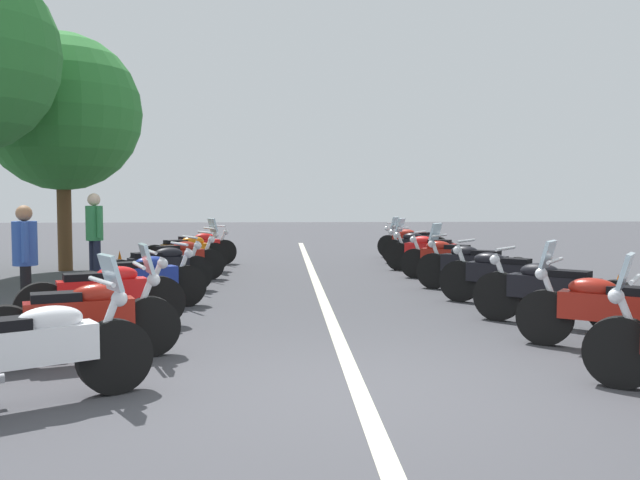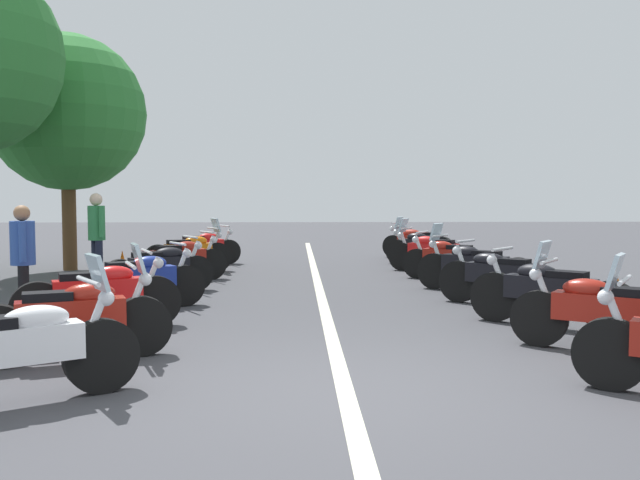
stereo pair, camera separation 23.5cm
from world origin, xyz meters
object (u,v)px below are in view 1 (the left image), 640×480
at_px(motorcycle_right_row_2, 551,291).
at_px(motorcycle_right_row_4, 472,265).
at_px(motorcycle_right_row_8, 412,242).
at_px(traffic_cone_1, 120,266).
at_px(motorcycle_left_row_4, 160,268).
at_px(motorcycle_right_row_3, 499,276).
at_px(motorcycle_left_row_3, 141,280).
at_px(motorcycle_left_row_7, 199,247).
at_px(motorcycle_right_row_1, 606,310).
at_px(motorcycle_left_row_1, 83,318).
at_px(bystander_0, 95,232).
at_px(traffic_cone_0, 618,297).
at_px(bystander_1, 25,255).
at_px(motorcycle_right_row_7, 418,246).
at_px(motorcycle_right_row_5, 446,258).
at_px(roadside_tree_2, 62,113).
at_px(motorcycle_left_row_2, 104,295).
at_px(motorcycle_right_row_6, 429,251).
at_px(motorcycle_left_row_5, 178,259).
at_px(motorcycle_left_row_0, 32,350).
at_px(motorcycle_left_row_6, 186,252).

distance_m(motorcycle_right_row_2, motorcycle_right_row_4, 3.32).
xyz_separation_m(motorcycle_right_row_8, traffic_cone_1, (-4.54, 6.87, -0.16)).
xyz_separation_m(motorcycle_left_row_4, motorcycle_right_row_3, (-1.59, -5.53, 0.01)).
distance_m(motorcycle_left_row_3, motorcycle_left_row_7, 6.72).
bearing_deg(motorcycle_right_row_1, motorcycle_left_row_1, 37.80).
height_order(motorcycle_left_row_1, motorcycle_right_row_3, motorcycle_left_row_1).
bearing_deg(bystander_0, traffic_cone_1, 34.44).
height_order(traffic_cone_0, bystander_1, bystander_1).
xyz_separation_m(motorcycle_right_row_3, motorcycle_right_row_7, (6.48, -0.03, -0.01)).
bearing_deg(motorcycle_right_row_8, motorcycle_right_row_2, 124.74).
bearing_deg(motorcycle_right_row_7, traffic_cone_0, 128.90).
bearing_deg(motorcycle_right_row_4, motorcycle_left_row_4, 36.31).
bearing_deg(motorcycle_right_row_5, roadside_tree_2, 17.25).
distance_m(motorcycle_right_row_1, motorcycle_right_row_3, 3.22).
bearing_deg(motorcycle_left_row_2, traffic_cone_0, -17.18).
xyz_separation_m(motorcycle_right_row_6, traffic_cone_1, (-1.21, 6.62, -0.18)).
distance_m(motorcycle_left_row_3, motorcycle_left_row_4, 1.77).
distance_m(motorcycle_right_row_6, traffic_cone_0, 6.08).
bearing_deg(motorcycle_left_row_5, motorcycle_left_row_4, -123.33).
bearing_deg(motorcycle_left_row_7, motorcycle_right_row_3, -77.47).
xyz_separation_m(motorcycle_left_row_0, motorcycle_left_row_5, (8.14, 0.07, -0.01)).
xyz_separation_m(motorcycle_left_row_1, motorcycle_left_row_5, (6.66, 0.05, -0.01)).
xyz_separation_m(motorcycle_left_row_3, motorcycle_right_row_1, (-3.05, -5.65, 0.01)).
bearing_deg(roadside_tree_2, traffic_cone_1, -139.15).
height_order(motorcycle_left_row_0, motorcycle_right_row_5, motorcycle_left_row_0).
height_order(traffic_cone_1, bystander_1, bystander_1).
xyz_separation_m(motorcycle_left_row_3, motorcycle_right_row_7, (6.66, -5.53, 0.00)).
bearing_deg(motorcycle_right_row_3, motorcycle_left_row_1, 72.24).
height_order(motorcycle_left_row_0, motorcycle_right_row_1, motorcycle_left_row_0).
bearing_deg(motorcycle_left_row_5, motorcycle_right_row_3, -62.17).
height_order(motorcycle_right_row_2, bystander_1, bystander_1).
relative_size(motorcycle_left_row_1, motorcycle_right_row_8, 1.09).
bearing_deg(motorcycle_left_row_0, motorcycle_left_row_3, 58.97).
distance_m(motorcycle_left_row_2, roadside_tree_2, 8.43).
xyz_separation_m(motorcycle_right_row_2, motorcycle_right_row_7, (8.25, 0.10, -0.01)).
bearing_deg(motorcycle_left_row_7, motorcycle_right_row_6, -45.40).
height_order(motorcycle_left_row_5, motorcycle_left_row_6, motorcycle_left_row_6).
xyz_separation_m(traffic_cone_0, bystander_0, (3.82, 8.30, 0.75)).
bearing_deg(motorcycle_left_row_7, roadside_tree_2, 171.52).
xyz_separation_m(motorcycle_left_row_4, motorcycle_left_row_5, (1.67, -0.06, -0.00)).
distance_m(motorcycle_right_row_3, roadside_tree_2, 10.55).
height_order(bystander_1, roadside_tree_2, roadside_tree_2).
bearing_deg(motorcycle_left_row_1, motorcycle_right_row_3, 11.06).
height_order(motorcycle_left_row_6, motorcycle_right_row_2, motorcycle_left_row_6).
distance_m(motorcycle_left_row_2, motorcycle_right_row_7, 10.00).
relative_size(motorcycle_right_row_8, bystander_0, 1.02).
bearing_deg(motorcycle_left_row_5, motorcycle_right_row_4, -48.68).
xyz_separation_m(motorcycle_left_row_2, motorcycle_right_row_1, (-1.46, -5.79, 0.00)).
bearing_deg(traffic_cone_1, motorcycle_left_row_4, -149.67).
height_order(traffic_cone_1, roadside_tree_2, roadside_tree_2).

